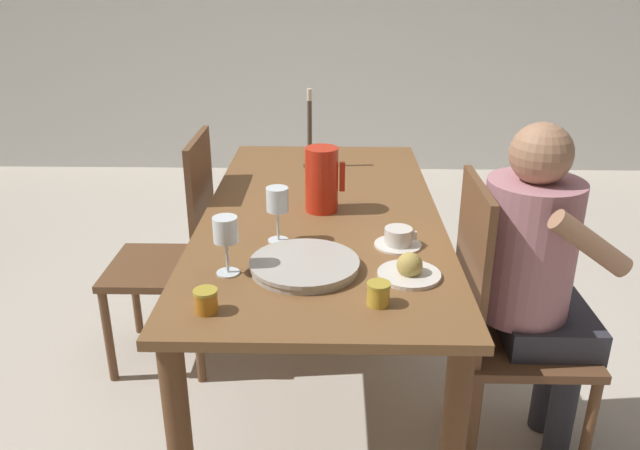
% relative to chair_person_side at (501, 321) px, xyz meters
% --- Properties ---
extents(ground_plane, '(20.00, 20.00, 0.00)m').
position_rel_chair_person_side_xyz_m(ground_plane, '(-0.60, 0.33, -0.51)').
color(ground_plane, beige).
extents(wall_back, '(10.00, 0.06, 2.60)m').
position_rel_chair_person_side_xyz_m(wall_back, '(-0.60, 3.36, 0.79)').
color(wall_back, white).
rests_on(wall_back, ground_plane).
extents(dining_table, '(0.85, 1.75, 0.78)m').
position_rel_chair_person_side_xyz_m(dining_table, '(-0.60, 0.33, 0.15)').
color(dining_table, brown).
rests_on(dining_table, ground_plane).
extents(chair_person_side, '(0.42, 0.42, 0.99)m').
position_rel_chair_person_side_xyz_m(chair_person_side, '(0.00, 0.00, 0.00)').
color(chair_person_side, brown).
rests_on(chair_person_side, ground_plane).
extents(chair_opposite, '(0.42, 0.42, 0.99)m').
position_rel_chair_person_side_xyz_m(chair_opposite, '(-1.21, 0.54, 0.00)').
color(chair_opposite, brown).
rests_on(chair_opposite, ground_plane).
extents(person_seated, '(0.39, 0.41, 1.18)m').
position_rel_chair_person_side_xyz_m(person_seated, '(0.10, 0.02, 0.18)').
color(person_seated, '#33333D').
rests_on(person_seated, ground_plane).
extents(red_pitcher, '(0.15, 0.12, 0.24)m').
position_rel_chair_person_side_xyz_m(red_pitcher, '(-0.60, 0.33, 0.38)').
color(red_pitcher, red).
rests_on(red_pitcher, dining_table).
extents(wine_glass_water, '(0.07, 0.07, 0.18)m').
position_rel_chair_person_side_xyz_m(wine_glass_water, '(-0.74, 0.05, 0.40)').
color(wine_glass_water, white).
rests_on(wine_glass_water, dining_table).
extents(wine_glass_juice, '(0.07, 0.07, 0.18)m').
position_rel_chair_person_side_xyz_m(wine_glass_juice, '(-0.87, -0.19, 0.39)').
color(wine_glass_juice, white).
rests_on(wine_glass_juice, dining_table).
extents(teacup_near_person, '(0.15, 0.15, 0.06)m').
position_rel_chair_person_side_xyz_m(teacup_near_person, '(-0.35, 0.02, 0.29)').
color(teacup_near_person, silver).
rests_on(teacup_near_person, dining_table).
extents(serving_tray, '(0.32, 0.32, 0.03)m').
position_rel_chair_person_side_xyz_m(serving_tray, '(-0.64, -0.16, 0.28)').
color(serving_tray, '#B7B2A8').
rests_on(serving_tray, dining_table).
extents(bread_plate, '(0.18, 0.18, 0.07)m').
position_rel_chair_person_side_xyz_m(bread_plate, '(-0.34, -0.20, 0.28)').
color(bread_plate, silver).
rests_on(bread_plate, dining_table).
extents(jam_jar_amber, '(0.06, 0.06, 0.06)m').
position_rel_chair_person_side_xyz_m(jam_jar_amber, '(-0.89, -0.41, 0.30)').
color(jam_jar_amber, '#C67A1E').
rests_on(jam_jar_amber, dining_table).
extents(jam_jar_red, '(0.06, 0.06, 0.06)m').
position_rel_chair_person_side_xyz_m(jam_jar_red, '(-0.44, -0.36, 0.30)').
color(jam_jar_red, gold).
rests_on(jam_jar_red, dining_table).
extents(candlestick_tall, '(0.06, 0.06, 0.35)m').
position_rel_chair_person_side_xyz_m(candlestick_tall, '(-0.67, 0.87, 0.40)').
color(candlestick_tall, '#4C4238').
rests_on(candlestick_tall, dining_table).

